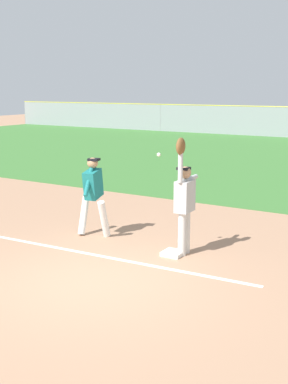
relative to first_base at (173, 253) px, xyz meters
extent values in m
plane|color=tan|center=(-0.51, -1.91, -0.04)|extent=(78.45, 78.45, 0.00)
cube|color=white|center=(0.00, 0.00, 0.00)|extent=(0.39, 0.39, 0.08)
cylinder|color=silver|center=(0.14, 0.28, 0.39)|extent=(0.16, 0.16, 0.85)
cylinder|color=silver|center=(0.15, 0.08, 0.39)|extent=(0.16, 0.16, 0.85)
cube|color=#B7B7B7|center=(0.14, 0.18, 1.11)|extent=(0.28, 0.45, 0.60)
sphere|color=tan|center=(0.14, 0.18, 1.56)|extent=(0.24, 0.24, 0.23)
cube|color=black|center=(0.11, 0.18, 1.64)|extent=(0.23, 0.21, 0.05)
cylinder|color=#B7B7B7|center=(0.15, -0.04, 1.72)|extent=(0.09, 0.09, 0.62)
cylinder|color=#B7B7B7|center=(0.13, 0.40, 1.41)|extent=(0.12, 0.62, 0.09)
ellipsoid|color=brown|center=(0.15, -0.04, 2.08)|extent=(0.15, 0.29, 0.32)
cylinder|color=white|center=(-1.79, 0.22, 0.38)|extent=(0.23, 0.45, 0.85)
cylinder|color=white|center=(-2.37, 0.26, 0.38)|extent=(0.23, 0.45, 0.85)
cube|color=#197272|center=(-2.08, 0.24, 1.11)|extent=(0.36, 0.57, 0.66)
sphere|color=tan|center=(-2.08, 0.24, 1.56)|extent=(0.27, 0.27, 0.23)
cube|color=black|center=(-2.05, 0.25, 1.64)|extent=(0.26, 0.24, 0.05)
cylinder|color=#197272|center=(-2.12, 0.46, 1.19)|extent=(0.17, 0.41, 0.58)
cylinder|color=#197272|center=(-2.04, 0.02, 1.19)|extent=(0.17, 0.41, 0.58)
sphere|color=white|center=(-0.30, -0.06, 1.90)|extent=(0.07, 0.07, 0.07)
cylinder|color=gray|center=(-27.72, 24.27, 0.92)|extent=(0.08, 0.08, 1.92)
cylinder|color=gray|center=(-14.12, 24.27, 0.92)|extent=(0.08, 0.08, 1.92)
cube|color=#1E6B33|center=(-10.21, 27.07, 0.53)|extent=(4.57, 2.34, 0.55)
cube|color=#2D333D|center=(-10.21, 27.07, 1.01)|extent=(2.37, 1.97, 0.40)
cylinder|color=black|center=(-8.67, 27.86, 0.26)|extent=(0.62, 0.28, 0.60)
cylinder|color=black|center=(-8.86, 25.97, 0.26)|extent=(0.62, 0.28, 0.60)
cylinder|color=black|center=(-11.55, 28.16, 0.26)|extent=(0.62, 0.28, 0.60)
cylinder|color=black|center=(-11.75, 26.27, 0.26)|extent=(0.62, 0.28, 0.60)
cylinder|color=black|center=(-6.31, 28.34, 0.26)|extent=(0.61, 0.25, 0.60)
cylinder|color=black|center=(-6.20, 26.44, 0.26)|extent=(0.61, 0.25, 0.60)
camera|label=1|loc=(4.36, -8.18, 3.14)|focal=47.17mm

